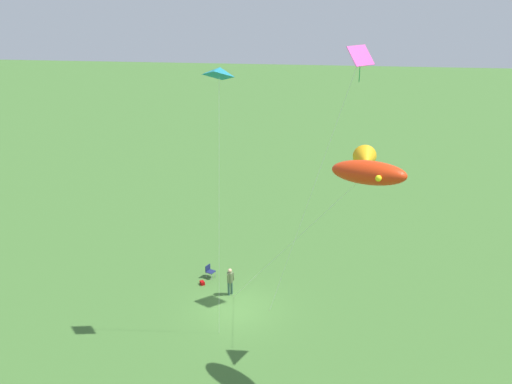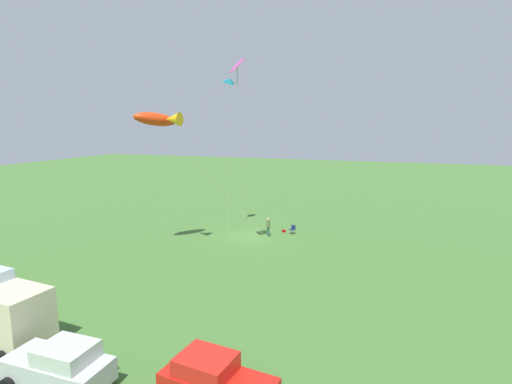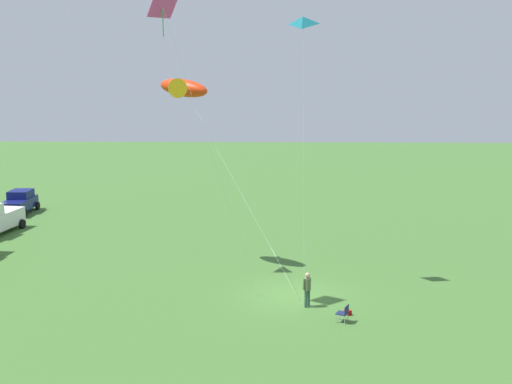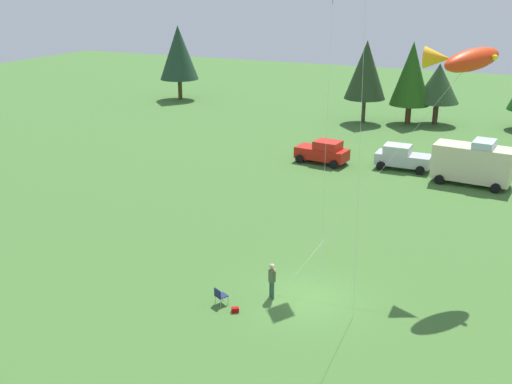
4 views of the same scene
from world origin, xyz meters
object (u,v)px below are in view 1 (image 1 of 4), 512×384
at_px(kite_large_fish, 368,169).
at_px(folding_chair, 209,270).
at_px(backpack_on_grass, 202,283).
at_px(kite_diamond_rainbow, 358,63).
at_px(kite_delta_teal, 220,73).
at_px(person_kite_flyer, 230,279).

bearing_deg(kite_large_fish, folding_chair, -135.03).
bearing_deg(folding_chair, backpack_on_grass, -81.42).
bearing_deg(kite_large_fish, kite_diamond_rainbow, -177.99).
bearing_deg(backpack_on_grass, kite_diamond_rainbow, 82.06).
xyz_separation_m(folding_chair, kite_delta_teal, (5.39, 1.82, 13.41)).
xyz_separation_m(folding_chair, kite_large_fish, (8.49, 8.48, 10.05)).
distance_m(kite_large_fish, kite_delta_teal, 8.08).
bearing_deg(backpack_on_grass, kite_delta_teal, 25.39).
bearing_deg(person_kite_flyer, kite_delta_teal, -44.15).
bearing_deg(kite_delta_teal, kite_diamond_rainbow, 116.88).
bearing_deg(backpack_on_grass, kite_large_fish, 49.26).
bearing_deg(folding_chair, person_kite_flyer, -23.76).
relative_size(person_kite_flyer, folding_chair, 2.12).
xyz_separation_m(person_kite_flyer, folding_chair, (-1.90, -1.58, -0.53)).
bearing_deg(person_kite_flyer, folding_chair, 171.74).
bearing_deg(kite_delta_teal, backpack_on_grass, -154.61).
bearing_deg(folding_chair, kite_delta_teal, -44.91).
relative_size(person_kite_flyer, kite_delta_teal, 0.12).
distance_m(person_kite_flyer, backpack_on_grass, 2.30).
xyz_separation_m(person_kite_flyer, kite_diamond_rainbow, (0.23, 6.68, 12.87)).
distance_m(backpack_on_grass, kite_large_fish, 15.59).
height_order(person_kite_flyer, kite_large_fish, kite_large_fish).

